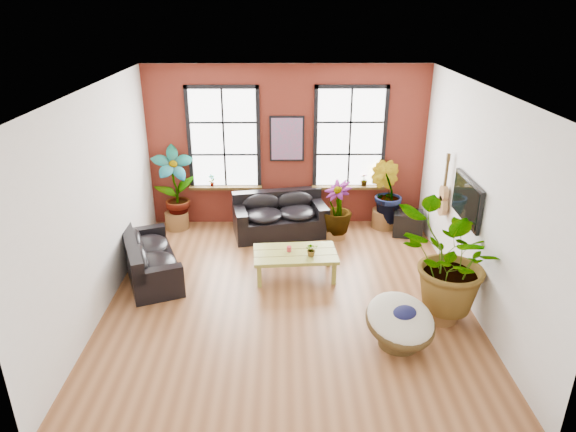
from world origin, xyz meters
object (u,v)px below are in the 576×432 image
sofa_back (280,216)px  papasan_chair (400,322)px  sofa_left (148,259)px  coffee_table (295,255)px

sofa_back → papasan_chair: size_ratio=1.53×
sofa_back → sofa_left: (-2.38, -1.86, -0.05)m
sofa_back → sofa_left: bearing=-153.2°
sofa_back → papasan_chair: bearing=-76.8°
coffee_table → papasan_chair: 2.53m
sofa_back → coffee_table: size_ratio=1.35×
sofa_left → coffee_table: size_ratio=1.39×
coffee_table → papasan_chair: papasan_chair is taller
sofa_left → papasan_chair: sofa_left is taller
sofa_back → coffee_table: 1.89m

